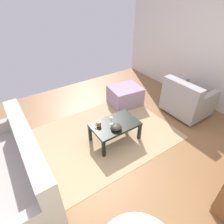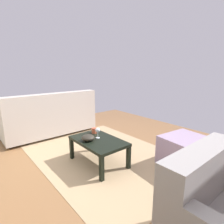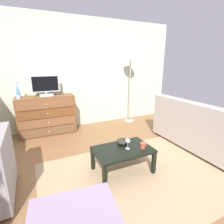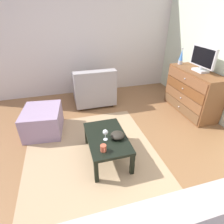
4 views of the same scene
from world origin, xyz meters
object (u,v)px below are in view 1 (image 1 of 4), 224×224
wine_glass (111,119)px  bowl_decorative (116,127)px  mug (99,124)px  armchair (187,100)px  ottoman (125,96)px  coffee_table (115,126)px  couch_large (14,171)px

wine_glass → bowl_decorative: 0.18m
mug → armchair: 2.06m
bowl_decorative → ottoman: bowl_decorative is taller
coffee_table → mug: bearing=-22.3°
armchair → ottoman: armchair is taller
coffee_table → mug: mug is taller
coffee_table → wine_glass: 0.18m
ottoman → wine_glass: bearing=41.7°
bowl_decorative → armchair: size_ratio=0.22×
wine_glass → mug: 0.23m
mug → bowl_decorative: 0.31m
bowl_decorative → couch_large: couch_large is taller
coffee_table → wine_glass: bearing=-28.8°
wine_glass → coffee_table: bearing=151.2°
wine_glass → bowl_decorative: (0.01, 0.16, -0.07)m
couch_large → ottoman: (-2.58, -0.95, -0.13)m
coffee_table → couch_large: 1.67m
coffee_table → ottoman: 1.29m
coffee_table → ottoman: ottoman is taller
mug → ottoman: 1.43m
wine_glass → mug: (0.21, -0.08, -0.07)m
mug → couch_large: size_ratio=0.06×
coffee_table → bowl_decorative: bearing=62.8°
couch_large → armchair: 3.44m
couch_large → ottoman: size_ratio=2.61×
coffee_table → mug: size_ratio=7.28×
coffee_table → ottoman: bearing=-135.5°
couch_large → armchair: (-3.44, 0.11, -0.01)m
coffee_table → armchair: (-1.77, 0.16, 0.02)m
coffee_table → couch_large: couch_large is taller
coffee_table → armchair: bearing=174.9°
armchair → couch_large: bearing=-1.8°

